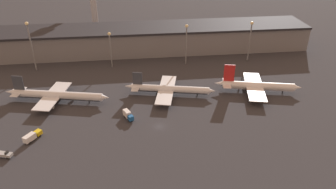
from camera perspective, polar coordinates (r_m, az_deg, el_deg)
ground at (r=132.74m, az=-1.53°, el=-5.63°), size 600.00×600.00×0.00m
terminal_building at (r=205.10m, az=-3.83°, el=9.66°), size 198.92×27.25×15.27m
airplane_0 at (r=156.74m, az=-18.88°, el=-0.13°), size 48.34×27.70×12.02m
airplane_1 at (r=154.12m, az=0.17°, el=0.94°), size 42.69×29.73×10.82m
airplane_2 at (r=161.96m, az=15.22°, el=1.45°), size 40.60×30.68×13.60m
service_vehicle_0 at (r=130.62m, az=-26.78°, el=-9.26°), size 7.04×4.06×2.59m
service_vehicle_1 at (r=137.67m, az=-6.98°, el=-3.53°), size 4.63×6.77×3.35m
service_vehicle_2 at (r=134.72m, az=-22.62°, el=-6.74°), size 6.25×7.69×2.97m
lamp_post_0 at (r=187.73m, az=-22.86°, el=8.63°), size 1.80×1.80×27.19m
lamp_post_1 at (r=181.94m, az=-10.04°, el=8.56°), size 1.80×1.80×20.14m
lamp_post_2 at (r=183.62m, az=3.21°, el=9.65°), size 1.80×1.80×22.85m
lamp_post_3 at (r=193.04m, az=14.15°, el=9.86°), size 1.80×1.80×23.18m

